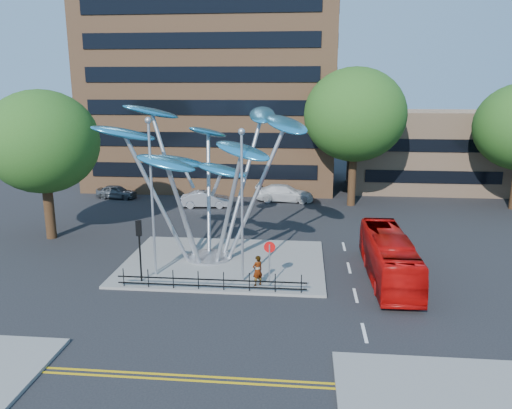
# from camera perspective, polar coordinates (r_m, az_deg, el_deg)

# --- Properties ---
(ground) EXTENTS (120.00, 120.00, 0.00)m
(ground) POSITION_cam_1_polar(r_m,az_deg,el_deg) (24.95, -3.57, -11.60)
(ground) COLOR black
(ground) RESTS_ON ground
(traffic_island) EXTENTS (12.00, 9.00, 0.15)m
(traffic_island) POSITION_cam_1_polar(r_m,az_deg,el_deg) (30.54, -3.66, -6.62)
(traffic_island) COLOR slate
(traffic_island) RESTS_ON ground
(double_yellow_near) EXTENTS (40.00, 0.12, 0.01)m
(double_yellow_near) POSITION_cam_1_polar(r_m,az_deg,el_deg) (19.78, -6.44, -18.93)
(double_yellow_near) COLOR gold
(double_yellow_near) RESTS_ON ground
(double_yellow_far) EXTENTS (40.00, 0.12, 0.01)m
(double_yellow_far) POSITION_cam_1_polar(r_m,az_deg,el_deg) (19.53, -6.63, -19.39)
(double_yellow_far) COLOR gold
(double_yellow_far) RESTS_ON ground
(brick_tower) EXTENTS (25.00, 15.00, 30.00)m
(brick_tower) POSITION_cam_1_polar(r_m,az_deg,el_deg) (55.32, -4.82, 18.08)
(brick_tower) COLOR #8F603E
(brick_tower) RESTS_ON ground
(low_building_near) EXTENTS (15.00, 8.00, 8.00)m
(low_building_near) POSITION_cam_1_polar(r_m,az_deg,el_deg) (54.12, 18.73, 5.85)
(low_building_near) COLOR tan
(low_building_near) RESTS_ON ground
(tree_right) EXTENTS (8.80, 8.80, 12.11)m
(tree_right) POSITION_cam_1_polar(r_m,az_deg,el_deg) (44.57, 11.24, 10.02)
(tree_right) COLOR black
(tree_right) RESTS_ON ground
(tree_left) EXTENTS (7.60, 7.60, 10.32)m
(tree_left) POSITION_cam_1_polar(r_m,az_deg,el_deg) (37.01, -23.22, 6.57)
(tree_left) COLOR black
(tree_left) RESTS_ON ground
(leaf_sculpture) EXTENTS (12.72, 9.54, 9.51)m
(leaf_sculpture) POSITION_cam_1_polar(r_m,az_deg,el_deg) (29.77, -5.70, 6.30)
(leaf_sculpture) COLOR #9EA0A5
(leaf_sculpture) RESTS_ON traffic_island
(street_lamp_left) EXTENTS (0.36, 0.36, 8.80)m
(street_lamp_left) POSITION_cam_1_polar(r_m,az_deg,el_deg) (27.56, -11.87, 2.30)
(street_lamp_left) COLOR #9EA0A5
(street_lamp_left) RESTS_ON traffic_island
(street_lamp_right) EXTENTS (0.36, 0.36, 8.30)m
(street_lamp_right) POSITION_cam_1_polar(r_m,az_deg,el_deg) (26.08, -1.61, 1.37)
(street_lamp_right) COLOR #9EA0A5
(street_lamp_right) RESTS_ON traffic_island
(traffic_light_island) EXTENTS (0.28, 0.18, 3.42)m
(traffic_light_island) POSITION_cam_1_polar(r_m,az_deg,el_deg) (27.45, -13.20, -3.72)
(traffic_light_island) COLOR black
(traffic_light_island) RESTS_ON traffic_island
(no_entry_sign_island) EXTENTS (0.60, 0.10, 2.45)m
(no_entry_sign_island) POSITION_cam_1_polar(r_m,az_deg,el_deg) (26.37, 1.56, -5.90)
(no_entry_sign_island) COLOR #9EA0A5
(no_entry_sign_island) RESTS_ON traffic_island
(pedestrian_railing_front) EXTENTS (10.00, 0.06, 1.00)m
(pedestrian_railing_front) POSITION_cam_1_polar(r_m,az_deg,el_deg) (26.43, -5.17, -8.84)
(pedestrian_railing_front) COLOR black
(pedestrian_railing_front) RESTS_ON traffic_island
(red_bus) EXTENTS (2.22, 9.17, 2.55)m
(red_bus) POSITION_cam_1_polar(r_m,az_deg,el_deg) (28.77, 14.93, -5.82)
(red_bus) COLOR #B40A08
(red_bus) RESTS_ON ground
(pedestrian) EXTENTS (0.72, 0.69, 1.66)m
(pedestrian) POSITION_cam_1_polar(r_m,az_deg,el_deg) (26.69, 0.18, -7.56)
(pedestrian) COLOR gray
(pedestrian) RESTS_ON traffic_island
(parked_car_left) EXTENTS (3.92, 1.86, 1.30)m
(parked_car_left) POSITION_cam_1_polar(r_m,az_deg,el_deg) (49.30, -15.66, 1.41)
(parked_car_left) COLOR #44484C
(parked_car_left) RESTS_ON ground
(parked_car_mid) EXTENTS (4.49, 2.00, 1.43)m
(parked_car_mid) POSITION_cam_1_polar(r_m,az_deg,el_deg) (44.28, -5.76, 0.60)
(parked_car_mid) COLOR #B5B7BD
(parked_car_mid) RESTS_ON ground
(parked_car_right) EXTENTS (5.37, 2.29, 1.54)m
(parked_car_right) POSITION_cam_1_polar(r_m,az_deg,el_deg) (46.37, 3.29, 1.31)
(parked_car_right) COLOR silver
(parked_car_right) RESTS_ON ground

